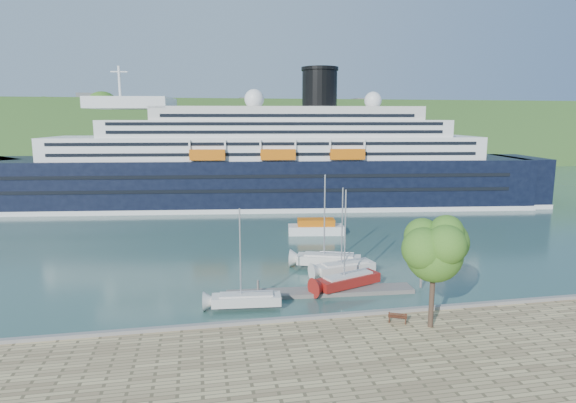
# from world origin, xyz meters

# --- Properties ---
(ground) EXTENTS (400.00, 400.00, 0.00)m
(ground) POSITION_xyz_m (0.00, 0.00, 0.00)
(ground) COLOR #30554E
(ground) RESTS_ON ground
(far_hillside) EXTENTS (400.00, 50.00, 24.00)m
(far_hillside) POSITION_xyz_m (0.00, 145.00, 12.00)
(far_hillside) COLOR #2F5522
(far_hillside) RESTS_ON ground
(quay_coping) EXTENTS (220.00, 0.50, 0.30)m
(quay_coping) POSITION_xyz_m (0.00, -0.20, 1.15)
(quay_coping) COLOR slate
(quay_coping) RESTS_ON promenade
(cruise_ship) EXTENTS (124.42, 33.09, 27.65)m
(cruise_ship) POSITION_xyz_m (2.39, 59.28, 13.83)
(cruise_ship) COLOR black
(cruise_ship) RESTS_ON ground
(park_bench) EXTENTS (1.70, 1.24, 1.01)m
(park_bench) POSITION_xyz_m (6.73, -2.22, 1.50)
(park_bench) COLOR #482214
(park_bench) RESTS_ON promenade
(promenade_tree) EXTENTS (5.98, 5.98, 9.91)m
(promenade_tree) POSITION_xyz_m (9.03, -3.44, 5.95)
(promenade_tree) COLOR #275E18
(promenade_tree) RESTS_ON promenade
(floating_pontoon) EXTENTS (19.17, 3.55, 0.42)m
(floating_pontoon) POSITION_xyz_m (2.85, 7.92, 0.21)
(floating_pontoon) COLOR slate
(floating_pontoon) RESTS_ON ground
(sailboat_white_near) EXTENTS (7.23, 2.59, 9.15)m
(sailboat_white_near) POSITION_xyz_m (-4.97, 5.30, 4.58)
(sailboat_white_near) COLOR silver
(sailboat_white_near) RESTS_ON ground
(sailboat_red) EXTENTS (8.07, 4.84, 10.09)m
(sailboat_red) POSITION_xyz_m (5.93, 8.48, 5.05)
(sailboat_red) COLOR maroon
(sailboat_red) RESTS_ON ground
(sailboat_white_far) EXTENTS (7.72, 3.41, 9.65)m
(sailboat_white_far) POSITION_xyz_m (7.01, 12.86, 4.82)
(sailboat_white_far) COLOR silver
(sailboat_white_far) RESTS_ON ground
(tender_launch) EXTENTS (8.91, 4.19, 2.37)m
(tender_launch) POSITION_xyz_m (8.60, 33.04, 1.18)
(tender_launch) COLOR #CB5E0B
(tender_launch) RESTS_ON ground
(sailboat_extra) EXTENTS (8.57, 4.93, 10.69)m
(sailboat_extra) POSITION_xyz_m (5.88, 15.80, 5.34)
(sailboat_extra) COLOR silver
(sailboat_extra) RESTS_ON ground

